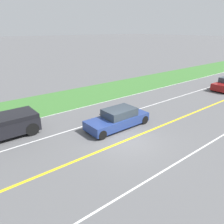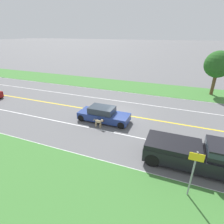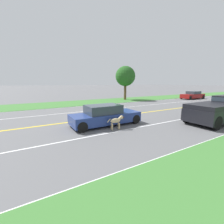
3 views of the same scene
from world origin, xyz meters
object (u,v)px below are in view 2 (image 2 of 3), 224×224
object	(u,v)px
roadside_tree_left_near	(218,65)
street_sign	(193,169)
ego_car	(103,115)
pickup_truck	(198,154)
dog	(99,122)

from	to	relation	value
roadside_tree_left_near	street_sign	world-z (taller)	roadside_tree_left_near
ego_car	street_sign	world-z (taller)	street_sign
pickup_truck	dog	bearing A→B (deg)	-106.40
ego_car	roadside_tree_left_near	xyz separation A→B (m)	(-12.05, 10.14, 3.24)
ego_car	pickup_truck	distance (m)	8.46
street_sign	pickup_truck	bearing A→B (deg)	168.95
roadside_tree_left_near	dog	bearing A→B (deg)	-36.95
ego_car	pickup_truck	xyz separation A→B (m)	(3.48, 7.70, 0.31)
dog	street_sign	size ratio (longest dim) A/B	0.43
roadside_tree_left_near	street_sign	xyz separation A→B (m)	(17.94, -2.91, -2.21)
ego_car	street_sign	xyz separation A→B (m)	(5.90, 7.23, 1.03)
ego_car	street_sign	bearing A→B (deg)	50.79
roadside_tree_left_near	ego_car	bearing A→B (deg)	-40.09
dog	roadside_tree_left_near	size ratio (longest dim) A/B	0.21
dog	roadside_tree_left_near	bearing A→B (deg)	151.71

